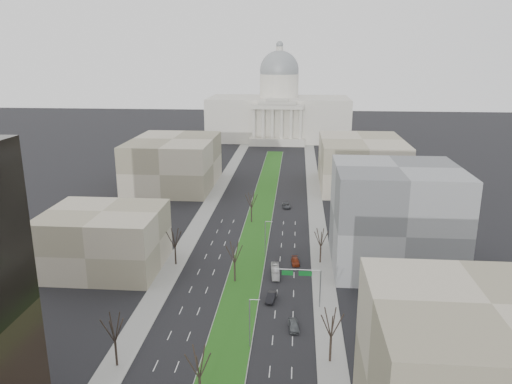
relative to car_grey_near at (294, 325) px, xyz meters
The scene contains 24 objects.
ground 59.54m from the car_grey_near, 100.80° to the left, with size 600.00×600.00×0.00m, color black.
median 58.55m from the car_grey_near, 100.98° to the left, with size 8.00×222.03×0.20m.
sidewalk_left 44.08m from the car_grey_near, 130.55° to the left, with size 5.00×330.00×0.15m, color gray.
sidewalk_right 34.09m from the car_grey_near, 79.27° to the left, with size 5.00×330.00×0.15m, color gray.
capitol 208.95m from the car_grey_near, 93.07° to the left, with size 80.00×46.00×55.00m.
building_beige_left 50.40m from the car_grey_near, 151.99° to the left, with size 26.00×22.00×14.00m, color tan.
building_grey_right 39.72m from the car_grey_near, 53.15° to the left, with size 28.00×26.00×24.00m, color slate.
building_far_left 109.07m from the car_grey_near, 115.11° to the left, with size 30.00×40.00×18.00m, color gray.
building_far_right 106.52m from the car_grey_near, 77.02° to the left, with size 30.00×40.00×18.00m, color tan.
tree_left_mid 32.02m from the car_grey_near, 154.51° to the right, with size 5.40×5.40×9.72m.
tree_left_far 39.27m from the car_grey_near, 136.95° to the left, with size 5.28×5.28×9.50m.
tree_right_mid 12.95m from the car_grey_near, 57.56° to the right, with size 5.52×5.52×9.94m.
tree_right_far 31.61m from the car_grey_near, 78.78° to the left, with size 5.04×5.04×9.07m.
tree_median_a 25.97m from the car_grey_near, 121.44° to the right, with size 5.40×5.40×9.72m.
tree_median_b 23.53m from the car_grey_near, 125.43° to the left, with size 5.40×5.40×9.72m.
tree_median_c 60.27m from the car_grey_near, 102.67° to the left, with size 5.40×5.40×9.72m.
streetlamp_median_b 10.65m from the car_grey_near, 138.61° to the right, with size 1.90×0.20×9.16m.
streetlamp_median_c 34.53m from the car_grey_near, 102.45° to the left, with size 1.90×0.20×9.16m.
mast_arm_signs 10.31m from the car_grey_near, 74.65° to the left, with size 9.12×0.24×8.09m.
car_grey_near is the anchor object (origin of this frame).
car_black 11.49m from the car_grey_near, 114.11° to the left, with size 1.66×4.76×1.57m, color black.
car_red 29.25m from the car_grey_near, 89.82° to the left, with size 1.83×4.50×1.31m, color maroon.
car_grey_far 74.15m from the car_grey_near, 92.47° to the left, with size 2.30×4.99×1.39m, color #414247.
box_van 22.98m from the car_grey_near, 101.06° to the left, with size 1.71×7.31×2.03m, color silver.
Camera 1 is at (11.05, -19.93, 48.90)m, focal length 35.00 mm.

